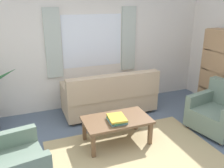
{
  "coord_description": "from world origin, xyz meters",
  "views": [
    {
      "loc": [
        -1.48,
        -2.79,
        2.31
      ],
      "look_at": [
        -0.13,
        0.7,
        0.99
      ],
      "focal_mm": 38.98,
      "sensor_mm": 36.0,
      "label": 1
    }
  ],
  "objects": [
    {
      "name": "bookshelf",
      "position": [
        2.34,
        0.85,
        0.8
      ],
      "size": [
        0.3,
        0.94,
        1.72
      ],
      "rotation": [
        0.0,
        0.0,
        1.57
      ],
      "color": "#A87F56",
      "rests_on": "ground_plane"
    },
    {
      "name": "window_with_curtains",
      "position": [
        0.0,
        2.18,
        1.45
      ],
      "size": [
        1.98,
        0.07,
        1.4
      ],
      "color": "white"
    },
    {
      "name": "coffee_table",
      "position": [
        -0.12,
        0.51,
        0.38
      ],
      "size": [
        1.1,
        0.64,
        0.44
      ],
      "color": "brown",
      "rests_on": "ground_plane"
    },
    {
      "name": "armchair_left",
      "position": [
        -1.8,
        -0.03,
        0.35
      ],
      "size": [
        0.94,
        0.96,
        0.88
      ],
      "rotation": [
        0.0,
        0.0,
        1.72
      ],
      "color": "slate",
      "rests_on": "ground_plane"
    },
    {
      "name": "couch",
      "position": [
        0.17,
        1.59,
        0.37
      ],
      "size": [
        1.9,
        0.82,
        0.92
      ],
      "rotation": [
        0.0,
        0.0,
        3.14
      ],
      "color": "tan",
      "rests_on": "ground_plane"
    },
    {
      "name": "ground_plane",
      "position": [
        0.0,
        0.0,
        0.0
      ],
      "size": [
        6.24,
        6.24,
        0.0
      ],
      "primitive_type": "plane",
      "color": "slate"
    },
    {
      "name": "book_stack_on_table",
      "position": [
        -0.15,
        0.43,
        0.48
      ],
      "size": [
        0.29,
        0.36,
        0.08
      ],
      "color": "#5B8E93",
      "rests_on": "coffee_table"
    },
    {
      "name": "armchair_right",
      "position": [
        1.78,
        0.22,
        0.35
      ],
      "size": [
        0.97,
        0.99,
        0.88
      ],
      "rotation": [
        0.0,
        0.0,
        -1.37
      ],
      "color": "slate",
      "rests_on": "ground_plane"
    },
    {
      "name": "wall_back",
      "position": [
        0.0,
        2.26,
        1.3
      ],
      "size": [
        5.32,
        0.12,
        2.6
      ],
      "primitive_type": "cube",
      "color": "silver",
      "rests_on": "ground_plane"
    },
    {
      "name": "area_rug",
      "position": [
        0.0,
        0.0,
        0.01
      ],
      "size": [
        2.59,
        1.89,
        0.01
      ],
      "primitive_type": "cube",
      "color": "tan",
      "rests_on": "ground_plane"
    }
  ]
}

